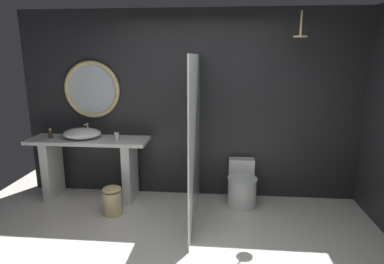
{
  "coord_description": "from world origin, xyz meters",
  "views": [
    {
      "loc": [
        0.42,
        -2.58,
        1.98
      ],
      "look_at": [
        0.1,
        0.79,
        1.18
      ],
      "focal_mm": 30.23,
      "sensor_mm": 36.0,
      "label": 1
    }
  ],
  "objects_px": {
    "tumbler_cup": "(117,136)",
    "rain_shower_head": "(300,34)",
    "soap_dispenser": "(50,134)",
    "round_wall_mirror": "(92,90)",
    "waste_bin": "(112,200)",
    "toilet": "(242,186)",
    "vessel_sink": "(82,133)"
  },
  "relations": [
    {
      "from": "tumbler_cup",
      "to": "waste_bin",
      "type": "height_order",
      "value": "tumbler_cup"
    },
    {
      "from": "round_wall_mirror",
      "to": "waste_bin",
      "type": "bearing_deg",
      "value": -56.81
    },
    {
      "from": "round_wall_mirror",
      "to": "rain_shower_head",
      "type": "distance_m",
      "value": 2.84
    },
    {
      "from": "round_wall_mirror",
      "to": "toilet",
      "type": "relative_size",
      "value": 1.37
    },
    {
      "from": "vessel_sink",
      "to": "soap_dispenser",
      "type": "height_order",
      "value": "vessel_sink"
    },
    {
      "from": "soap_dispenser",
      "to": "toilet",
      "type": "bearing_deg",
      "value": 0.21
    },
    {
      "from": "vessel_sink",
      "to": "toilet",
      "type": "distance_m",
      "value": 2.3
    },
    {
      "from": "vessel_sink",
      "to": "waste_bin",
      "type": "distance_m",
      "value": 1.04
    },
    {
      "from": "tumbler_cup",
      "to": "rain_shower_head",
      "type": "relative_size",
      "value": 0.34
    },
    {
      "from": "soap_dispenser",
      "to": "round_wall_mirror",
      "type": "distance_m",
      "value": 0.84
    },
    {
      "from": "tumbler_cup",
      "to": "rain_shower_head",
      "type": "distance_m",
      "value": 2.67
    },
    {
      "from": "toilet",
      "to": "soap_dispenser",
      "type": "bearing_deg",
      "value": -179.79
    },
    {
      "from": "soap_dispenser",
      "to": "waste_bin",
      "type": "height_order",
      "value": "soap_dispenser"
    },
    {
      "from": "tumbler_cup",
      "to": "waste_bin",
      "type": "xyz_separation_m",
      "value": [
        0.04,
        -0.42,
        -0.73
      ]
    },
    {
      "from": "tumbler_cup",
      "to": "rain_shower_head",
      "type": "height_order",
      "value": "rain_shower_head"
    },
    {
      "from": "vessel_sink",
      "to": "tumbler_cup",
      "type": "bearing_deg",
      "value": -4.28
    },
    {
      "from": "rain_shower_head",
      "to": "vessel_sink",
      "type": "bearing_deg",
      "value": 178.56
    },
    {
      "from": "tumbler_cup",
      "to": "waste_bin",
      "type": "bearing_deg",
      "value": -84.16
    },
    {
      "from": "vessel_sink",
      "to": "rain_shower_head",
      "type": "relative_size",
      "value": 1.69
    },
    {
      "from": "rain_shower_head",
      "to": "waste_bin",
      "type": "distance_m",
      "value": 3.09
    },
    {
      "from": "soap_dispenser",
      "to": "toilet",
      "type": "distance_m",
      "value": 2.74
    },
    {
      "from": "toilet",
      "to": "vessel_sink",
      "type": "bearing_deg",
      "value": 179.96
    },
    {
      "from": "soap_dispenser",
      "to": "rain_shower_head",
      "type": "bearing_deg",
      "value": -1.04
    },
    {
      "from": "rain_shower_head",
      "to": "toilet",
      "type": "xyz_separation_m",
      "value": [
        -0.62,
        0.07,
        -1.98
      ]
    },
    {
      "from": "vessel_sink",
      "to": "tumbler_cup",
      "type": "distance_m",
      "value": 0.5
    },
    {
      "from": "round_wall_mirror",
      "to": "toilet",
      "type": "bearing_deg",
      "value": -6.33
    },
    {
      "from": "toilet",
      "to": "waste_bin",
      "type": "bearing_deg",
      "value": -164.5
    },
    {
      "from": "tumbler_cup",
      "to": "rain_shower_head",
      "type": "xyz_separation_m",
      "value": [
        2.32,
        -0.03,
        1.32
      ]
    },
    {
      "from": "round_wall_mirror",
      "to": "vessel_sink",
      "type": "bearing_deg",
      "value": -110.42
    },
    {
      "from": "tumbler_cup",
      "to": "soap_dispenser",
      "type": "height_order",
      "value": "soap_dispenser"
    },
    {
      "from": "tumbler_cup",
      "to": "toilet",
      "type": "distance_m",
      "value": 1.83
    },
    {
      "from": "soap_dispenser",
      "to": "tumbler_cup",
      "type": "bearing_deg",
      "value": -1.56
    }
  ]
}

